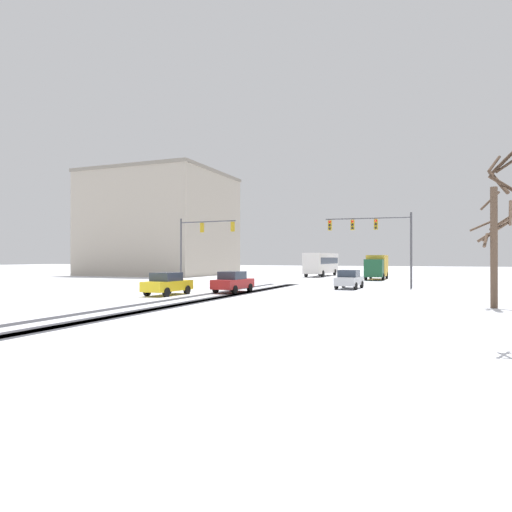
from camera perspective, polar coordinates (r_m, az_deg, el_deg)
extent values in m
cube|color=#38383D|center=(27.91, -6.88, -5.68)|extent=(1.02, 39.23, 0.01)
cube|color=#38383D|center=(29.09, -10.90, -5.46)|extent=(0.77, 39.23, 0.01)
cube|color=#38383D|center=(28.10, -7.57, -5.65)|extent=(1.14, 39.23, 0.01)
cube|color=white|center=(22.72, 20.20, -6.76)|extent=(4.00, 39.23, 0.12)
cylinder|color=#47474C|center=(40.24, 18.96, 0.61)|extent=(0.18, 0.18, 6.50)
cylinder|color=#47474C|center=(40.47, 13.84, 4.64)|extent=(7.18, 0.63, 0.12)
cube|color=#B79319|center=(40.39, 14.86, 3.87)|extent=(0.34, 0.26, 0.90)
sphere|color=red|center=(40.25, 14.85, 4.31)|extent=(0.20, 0.20, 0.20)
sphere|color=black|center=(40.23, 14.85, 3.88)|extent=(0.20, 0.20, 0.20)
sphere|color=black|center=(40.21, 14.85, 3.46)|extent=(0.20, 0.20, 0.20)
cube|color=#B79319|center=(40.54, 12.06, 3.85)|extent=(0.34, 0.26, 0.90)
sphere|color=red|center=(40.40, 12.04, 4.29)|extent=(0.20, 0.20, 0.20)
sphere|color=black|center=(40.38, 12.04, 3.87)|extent=(0.20, 0.20, 0.20)
sphere|color=black|center=(40.36, 12.04, 3.44)|extent=(0.20, 0.20, 0.20)
cube|color=#B79319|center=(40.78, 9.29, 3.82)|extent=(0.34, 0.26, 0.90)
sphere|color=red|center=(40.65, 9.25, 4.26)|extent=(0.20, 0.20, 0.20)
sphere|color=black|center=(40.62, 9.25, 3.84)|extent=(0.20, 0.20, 0.20)
sphere|color=black|center=(40.60, 9.25, 3.42)|extent=(0.20, 0.20, 0.20)
cylinder|color=#47474C|center=(44.71, -9.42, 0.51)|extent=(0.18, 0.18, 6.50)
cylinder|color=#47474C|center=(43.24, -6.13, 4.32)|extent=(5.99, 0.42, 0.12)
cube|color=#B79319|center=(43.51, -6.81, 3.56)|extent=(0.33, 0.26, 0.90)
sphere|color=red|center=(43.66, -6.70, 3.94)|extent=(0.20, 0.20, 0.20)
sphere|color=black|center=(43.64, -6.70, 3.55)|extent=(0.20, 0.20, 0.20)
sphere|color=black|center=(43.62, -6.70, 3.16)|extent=(0.20, 0.20, 0.20)
cube|color=#B79319|center=(41.88, -2.96, 3.71)|extent=(0.33, 0.26, 0.90)
sphere|color=red|center=(42.04, -2.85, 4.11)|extent=(0.20, 0.20, 0.20)
sphere|color=black|center=(42.02, -2.85, 3.70)|extent=(0.20, 0.20, 0.20)
sphere|color=black|center=(42.00, -2.85, 3.29)|extent=(0.20, 0.20, 0.20)
cube|color=#B7BABF|center=(39.87, 11.67, -3.10)|extent=(1.88, 4.17, 0.70)
cube|color=#2D3847|center=(39.70, 11.62, -2.17)|extent=(1.64, 1.97, 0.60)
cylinder|color=black|center=(41.31, 10.96, -3.49)|extent=(0.25, 0.65, 0.64)
cylinder|color=black|center=(40.96, 13.16, -3.51)|extent=(0.25, 0.65, 0.64)
cylinder|color=black|center=(38.84, 10.09, -3.69)|extent=(0.25, 0.65, 0.64)
cylinder|color=black|center=(38.48, 12.42, -3.72)|extent=(0.25, 0.65, 0.64)
cube|color=red|center=(34.94, -2.91, -3.50)|extent=(1.94, 4.19, 0.70)
cube|color=#2D3847|center=(34.77, -3.02, -2.45)|extent=(1.67, 1.99, 0.60)
cylinder|color=black|center=(36.46, -3.08, -3.92)|extent=(0.26, 0.65, 0.64)
cylinder|color=black|center=(35.72, -0.80, -4.00)|extent=(0.26, 0.65, 0.64)
cylinder|color=black|center=(34.24, -5.11, -4.15)|extent=(0.26, 0.65, 0.64)
cylinder|color=black|center=(33.46, -2.72, -4.25)|extent=(0.26, 0.65, 0.64)
cube|color=yellow|center=(32.89, -11.07, -3.70)|extent=(1.88, 4.17, 0.70)
cube|color=#2D3847|center=(32.73, -11.22, -2.57)|extent=(1.64, 1.97, 0.60)
cylinder|color=black|center=(34.41, -10.94, -4.13)|extent=(0.25, 0.65, 0.64)
cylinder|color=black|center=(33.50, -8.68, -4.24)|extent=(0.25, 0.65, 0.64)
cylinder|color=black|center=(32.38, -13.55, -4.37)|extent=(0.25, 0.65, 0.64)
cylinder|color=black|center=(31.41, -11.22, -4.50)|extent=(0.25, 0.65, 0.64)
cube|color=silver|center=(67.14, 8.25, -0.88)|extent=(2.72, 11.05, 2.90)
cube|color=#283342|center=(67.13, 8.24, -0.58)|extent=(2.75, 10.17, 0.90)
cylinder|color=black|center=(63.14, 8.39, -2.24)|extent=(0.32, 0.97, 0.96)
cylinder|color=black|center=(63.79, 6.33, -2.22)|extent=(0.32, 0.97, 0.96)
cylinder|color=black|center=(70.08, 9.88, -2.04)|extent=(0.32, 0.97, 0.96)
cylinder|color=black|center=(70.66, 8.00, -2.03)|extent=(0.32, 0.97, 0.96)
cube|color=#194C2D|center=(55.21, 14.63, -1.48)|extent=(2.13, 2.23, 2.10)
cube|color=gold|center=(58.88, 15.04, -1.16)|extent=(2.27, 5.23, 2.60)
cylinder|color=black|center=(55.57, 15.72, -2.56)|extent=(0.29, 0.84, 0.84)
cylinder|color=black|center=(55.80, 13.65, -2.55)|extent=(0.29, 0.84, 0.84)
cylinder|color=black|center=(60.24, 16.15, -2.38)|extent=(0.29, 0.84, 0.84)
cylinder|color=black|center=(60.45, 14.23, -2.37)|extent=(0.29, 0.84, 0.84)
cylinder|color=#423023|center=(15.49, 28.22, 8.20)|extent=(0.46, 1.29, 0.90)
cylinder|color=#423023|center=(15.96, 27.81, 10.24)|extent=(0.52, 1.40, 0.75)
cylinder|color=#423023|center=(16.40, 29.39, 11.03)|extent=(1.19, 0.50, 1.23)
cylinder|color=brown|center=(26.95, 27.77, 0.95)|extent=(0.36, 0.36, 6.39)
cylinder|color=brown|center=(27.62, 26.69, 3.51)|extent=(1.42, 1.03, 0.73)
cylinder|color=brown|center=(27.37, 27.44, 2.46)|extent=(0.95, 0.38, 0.79)
cylinder|color=brown|center=(27.03, 26.95, 1.78)|extent=(0.40, 0.90, 0.80)
cylinder|color=brown|center=(27.63, 28.70, 3.82)|extent=(1.33, 1.21, 0.96)
cylinder|color=brown|center=(27.56, 27.38, 6.20)|extent=(1.03, 0.42, 1.04)
cylinder|color=brown|center=(27.04, 29.38, 4.72)|extent=(0.33, 1.61, 1.21)
cylinder|color=brown|center=(27.76, 27.74, 2.74)|extent=(1.66, 0.29, 1.19)
cube|color=#A89E8E|center=(74.54, -11.89, 3.72)|extent=(19.87, 18.21, 15.65)
cube|color=gray|center=(75.53, -11.88, 9.84)|extent=(20.17, 18.51, 0.50)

